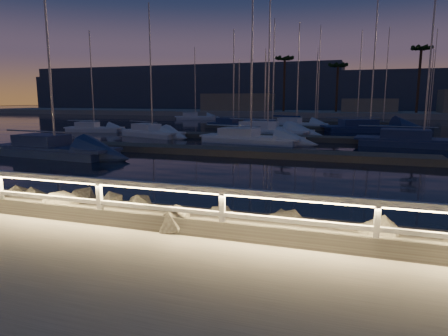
{
  "coord_description": "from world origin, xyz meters",
  "views": [
    {
      "loc": [
        6.61,
        -7.54,
        2.86
      ],
      "look_at": [
        2.68,
        4.0,
        0.74
      ],
      "focal_mm": 32.0,
      "sensor_mm": 36.0,
      "label": 1
    }
  ],
  "objects_px": {
    "sailboat_a": "(151,132)",
    "guard_rail": "(61,187)",
    "sailboat_b": "(52,148)",
    "sailboat_i": "(232,124)",
    "sailboat_c": "(248,138)",
    "sailboat_n": "(295,124)",
    "sailboat_f": "(265,130)",
    "sailboat_h": "(419,140)",
    "sailboat_e": "(93,128)",
    "sailboat_m": "(194,117)",
    "sailboat_j": "(271,128)",
    "sailboat_l": "(367,127)"
  },
  "relations": [
    {
      "from": "guard_rail",
      "to": "sailboat_b",
      "type": "distance_m",
      "value": 16.38
    },
    {
      "from": "sailboat_a",
      "to": "guard_rail",
      "type": "bearing_deg",
      "value": -44.16
    },
    {
      "from": "sailboat_a",
      "to": "sailboat_b",
      "type": "bearing_deg",
      "value": -66.73
    },
    {
      "from": "sailboat_n",
      "to": "sailboat_l",
      "type": "bearing_deg",
      "value": -13.96
    },
    {
      "from": "sailboat_a",
      "to": "sailboat_n",
      "type": "height_order",
      "value": "sailboat_n"
    },
    {
      "from": "sailboat_j",
      "to": "sailboat_l",
      "type": "distance_m",
      "value": 10.28
    },
    {
      "from": "guard_rail",
      "to": "sailboat_e",
      "type": "xyz_separation_m",
      "value": [
        -20.1,
        27.99,
        -0.98
      ]
    },
    {
      "from": "sailboat_f",
      "to": "sailboat_h",
      "type": "distance_m",
      "value": 13.85
    },
    {
      "from": "sailboat_e",
      "to": "sailboat_i",
      "type": "bearing_deg",
      "value": 30.99
    },
    {
      "from": "sailboat_e",
      "to": "sailboat_n",
      "type": "distance_m",
      "value": 23.79
    },
    {
      "from": "sailboat_m",
      "to": "sailboat_j",
      "type": "bearing_deg",
      "value": -74.02
    },
    {
      "from": "sailboat_e",
      "to": "sailboat_i",
      "type": "xyz_separation_m",
      "value": [
        11.99,
        10.95,
        0.03
      ]
    },
    {
      "from": "sailboat_i",
      "to": "sailboat_h",
      "type": "bearing_deg",
      "value": -20.76
    },
    {
      "from": "guard_rail",
      "to": "sailboat_j",
      "type": "xyz_separation_m",
      "value": [
        -2.34,
        34.47,
        -0.97
      ]
    },
    {
      "from": "sailboat_a",
      "to": "sailboat_c",
      "type": "relative_size",
      "value": 0.86
    },
    {
      "from": "sailboat_h",
      "to": "sailboat_l",
      "type": "xyz_separation_m",
      "value": [
        -3.42,
        13.14,
        0.02
      ]
    },
    {
      "from": "sailboat_i",
      "to": "sailboat_m",
      "type": "bearing_deg",
      "value": 142.83
    },
    {
      "from": "guard_rail",
      "to": "sailboat_n",
      "type": "distance_m",
      "value": 42.18
    },
    {
      "from": "sailboat_e",
      "to": "sailboat_m",
      "type": "xyz_separation_m",
      "value": [
        0.2,
        26.93,
        0.04
      ]
    },
    {
      "from": "sailboat_c",
      "to": "sailboat_h",
      "type": "distance_m",
      "value": 12.59
    },
    {
      "from": "guard_rail",
      "to": "sailboat_n",
      "type": "height_order",
      "value": "sailboat_n"
    },
    {
      "from": "sailboat_b",
      "to": "sailboat_i",
      "type": "bearing_deg",
      "value": 88.14
    },
    {
      "from": "guard_rail",
      "to": "sailboat_i",
      "type": "distance_m",
      "value": 39.79
    },
    {
      "from": "sailboat_e",
      "to": "sailboat_f",
      "type": "distance_m",
      "value": 18.29
    },
    {
      "from": "sailboat_f",
      "to": "sailboat_h",
      "type": "height_order",
      "value": "sailboat_h"
    },
    {
      "from": "guard_rail",
      "to": "sailboat_n",
      "type": "bearing_deg",
      "value": 91.33
    },
    {
      "from": "guard_rail",
      "to": "sailboat_j",
      "type": "distance_m",
      "value": 34.57
    },
    {
      "from": "sailboat_c",
      "to": "sailboat_e",
      "type": "bearing_deg",
      "value": 172.73
    },
    {
      "from": "sailboat_f",
      "to": "sailboat_n",
      "type": "xyz_separation_m",
      "value": [
        0.94,
        12.15,
        -0.04
      ]
    },
    {
      "from": "sailboat_c",
      "to": "sailboat_l",
      "type": "distance_m",
      "value": 17.4
    },
    {
      "from": "sailboat_e",
      "to": "sailboat_n",
      "type": "bearing_deg",
      "value": 25.11
    },
    {
      "from": "sailboat_l",
      "to": "sailboat_m",
      "type": "bearing_deg",
      "value": 126.21
    },
    {
      "from": "sailboat_a",
      "to": "sailboat_b",
      "type": "relative_size",
      "value": 0.83
    },
    {
      "from": "sailboat_b",
      "to": "sailboat_f",
      "type": "distance_m",
      "value": 20.19
    },
    {
      "from": "guard_rail",
      "to": "sailboat_j",
      "type": "height_order",
      "value": "sailboat_j"
    },
    {
      "from": "sailboat_b",
      "to": "sailboat_n",
      "type": "bearing_deg",
      "value": 75.9
    },
    {
      "from": "sailboat_l",
      "to": "sailboat_m",
      "type": "height_order",
      "value": "sailboat_l"
    },
    {
      "from": "guard_rail",
      "to": "sailboat_c",
      "type": "xyz_separation_m",
      "value": [
        -1.64,
        22.85,
        -0.94
      ]
    },
    {
      "from": "sailboat_f",
      "to": "sailboat_i",
      "type": "bearing_deg",
      "value": 136.5
    },
    {
      "from": "guard_rail",
      "to": "sailboat_a",
      "type": "xyz_separation_m",
      "value": [
        -11.58,
        25.17,
        -0.94
      ]
    },
    {
      "from": "sailboat_i",
      "to": "sailboat_m",
      "type": "distance_m",
      "value": 19.85
    },
    {
      "from": "guard_rail",
      "to": "sailboat_m",
      "type": "distance_m",
      "value": 58.42
    },
    {
      "from": "sailboat_a",
      "to": "sailboat_n",
      "type": "xyz_separation_m",
      "value": [
        10.61,
        16.98,
        -0.01
      ]
    },
    {
      "from": "guard_rail",
      "to": "sailboat_c",
      "type": "relative_size",
      "value": 3.18
    },
    {
      "from": "sailboat_b",
      "to": "sailboat_n",
      "type": "distance_m",
      "value": 31.79
    },
    {
      "from": "sailboat_i",
      "to": "sailboat_n",
      "type": "bearing_deg",
      "value": 40.69
    },
    {
      "from": "sailboat_b",
      "to": "sailboat_i",
      "type": "height_order",
      "value": "sailboat_b"
    },
    {
      "from": "sailboat_c",
      "to": "sailboat_i",
      "type": "distance_m",
      "value": 17.34
    },
    {
      "from": "sailboat_i",
      "to": "sailboat_m",
      "type": "relative_size",
      "value": 0.97
    },
    {
      "from": "sailboat_e",
      "to": "sailboat_i",
      "type": "distance_m",
      "value": 16.23
    }
  ]
}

